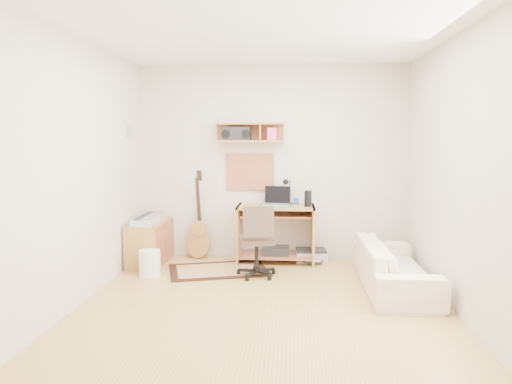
# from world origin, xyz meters

# --- Properties ---
(floor) EXTENTS (3.60, 4.00, 0.01)m
(floor) POSITION_xyz_m (0.00, 0.00, -0.01)
(floor) COLOR tan
(floor) RESTS_ON ground
(ceiling) EXTENTS (3.60, 4.00, 0.01)m
(ceiling) POSITION_xyz_m (0.00, 0.00, 2.60)
(ceiling) COLOR white
(ceiling) RESTS_ON ground
(back_wall) EXTENTS (3.60, 0.01, 2.60)m
(back_wall) POSITION_xyz_m (0.00, 2.00, 1.30)
(back_wall) COLOR beige
(back_wall) RESTS_ON ground
(left_wall) EXTENTS (0.01, 4.00, 2.60)m
(left_wall) POSITION_xyz_m (-1.80, 0.00, 1.30)
(left_wall) COLOR beige
(left_wall) RESTS_ON ground
(right_wall) EXTENTS (0.01, 4.00, 2.60)m
(right_wall) POSITION_xyz_m (1.80, 0.00, 1.30)
(right_wall) COLOR beige
(right_wall) RESTS_ON ground
(wall_shelf) EXTENTS (0.90, 0.25, 0.26)m
(wall_shelf) POSITION_xyz_m (-0.30, 1.88, 1.70)
(wall_shelf) COLOR #B07F3E
(wall_shelf) RESTS_ON back_wall
(cork_board) EXTENTS (0.64, 0.03, 0.49)m
(cork_board) POSITION_xyz_m (-0.30, 1.98, 1.17)
(cork_board) COLOR tan
(cork_board) RESTS_ON back_wall
(wall_photo) EXTENTS (0.02, 0.20, 0.15)m
(wall_photo) POSITION_xyz_m (-1.79, 1.50, 1.72)
(wall_photo) COLOR #4C8CBF
(wall_photo) RESTS_ON left_wall
(desk) EXTENTS (1.00, 0.55, 0.75)m
(desk) POSITION_xyz_m (0.06, 1.73, 0.38)
(desk) COLOR #B07F3E
(desk) RESTS_ON floor
(laptop) EXTENTS (0.36, 0.36, 0.25)m
(laptop) POSITION_xyz_m (0.06, 1.71, 0.88)
(laptop) COLOR silver
(laptop) RESTS_ON desk
(speaker) EXTENTS (0.09, 0.09, 0.21)m
(speaker) POSITION_xyz_m (0.47, 1.68, 0.85)
(speaker) COLOR black
(speaker) RESTS_ON desk
(desk_lamp) EXTENTS (0.11, 0.11, 0.34)m
(desk_lamp) POSITION_xyz_m (0.24, 1.87, 0.92)
(desk_lamp) COLOR black
(desk_lamp) RESTS_ON desk
(pencil_cup) EXTENTS (0.06, 0.06, 0.09)m
(pencil_cup) POSITION_xyz_m (0.33, 1.83, 0.80)
(pencil_cup) COLOR #2F4C8D
(pencil_cup) RESTS_ON desk
(boombox) EXTENTS (0.36, 0.17, 0.19)m
(boombox) POSITION_xyz_m (-0.47, 1.87, 1.68)
(boombox) COLOR black
(boombox) RESTS_ON wall_shelf
(rug) EXTENTS (1.36, 1.09, 0.02)m
(rug) POSITION_xyz_m (-0.63, 1.23, 0.01)
(rug) COLOR #CEBF8A
(rug) RESTS_ON floor
(task_chair) EXTENTS (0.52, 0.52, 0.87)m
(task_chair) POSITION_xyz_m (-0.14, 1.02, 0.43)
(task_chair) COLOR #3A2D22
(task_chair) RESTS_ON floor
(cabinet) EXTENTS (0.40, 0.90, 0.55)m
(cabinet) POSITION_xyz_m (-1.58, 1.55, 0.28)
(cabinet) COLOR #B07F3E
(cabinet) RESTS_ON floor
(music_keyboard) EXTENTS (0.25, 0.81, 0.07)m
(music_keyboard) POSITION_xyz_m (-1.58, 1.55, 0.59)
(music_keyboard) COLOR #B2B5BA
(music_keyboard) RESTS_ON cabinet
(guitar) EXTENTS (0.33, 0.23, 1.20)m
(guitar) POSITION_xyz_m (-1.00, 1.86, 0.60)
(guitar) COLOR #B67838
(guitar) RESTS_ON floor
(waste_basket) EXTENTS (0.29, 0.29, 0.30)m
(waste_basket) POSITION_xyz_m (-1.41, 0.97, 0.15)
(waste_basket) COLOR white
(waste_basket) RESTS_ON floor
(printer) EXTENTS (0.43, 0.35, 0.15)m
(printer) POSITION_xyz_m (0.53, 1.79, 0.08)
(printer) COLOR #A5A8AA
(printer) RESTS_ON floor
(sofa) EXTENTS (0.50, 1.71, 0.67)m
(sofa) POSITION_xyz_m (1.38, 0.67, 0.33)
(sofa) COLOR beige
(sofa) RESTS_ON floor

